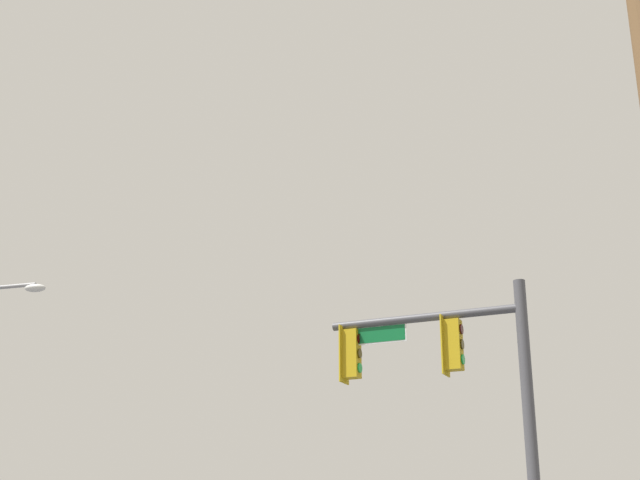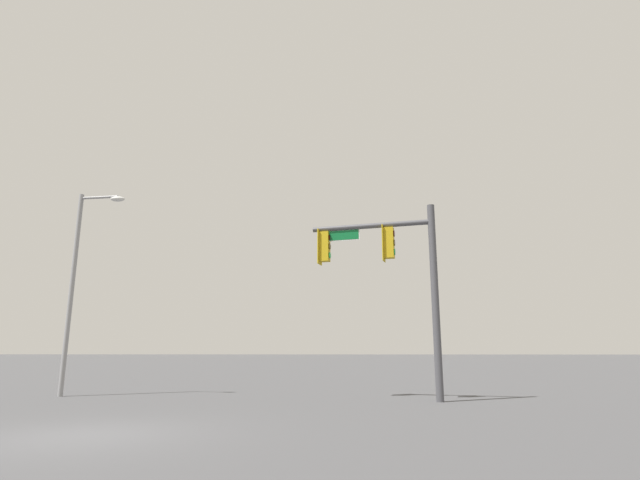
{
  "view_description": "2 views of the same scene",
  "coord_description": "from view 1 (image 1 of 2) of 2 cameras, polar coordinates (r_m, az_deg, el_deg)",
  "views": [
    {
      "loc": [
        -7.28,
        11.86,
        1.31
      ],
      "look_at": [
        -4.02,
        -6.52,
        7.67
      ],
      "focal_mm": 50.0,
      "sensor_mm": 36.0,
      "label": 1
    },
    {
      "loc": [
        -5.04,
        10.11,
        1.63
      ],
      "look_at": [
        -4.31,
        -8.79,
        5.83
      ],
      "focal_mm": 28.0,
      "sensor_mm": 36.0,
      "label": 2
    }
  ],
  "objects": [
    {
      "name": "signal_pole_near",
      "position": [
        19.39,
        8.99,
        -9.0
      ],
      "size": [
        4.34,
        1.38,
        6.63
      ],
      "color": "#47474C",
      "rests_on": "ground_plane"
    }
  ]
}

